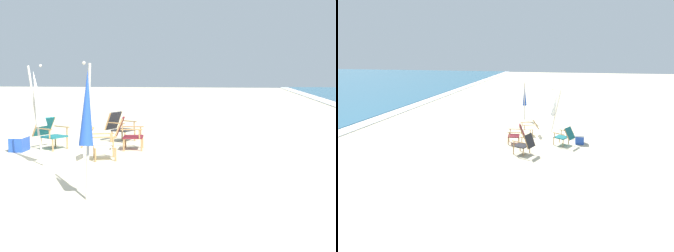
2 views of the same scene
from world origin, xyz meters
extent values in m
plane|color=beige|center=(0.00, 0.00, 0.00)|extent=(80.00, 80.00, 0.00)
cube|color=white|center=(0.00, 9.81, 0.03)|extent=(80.00, 1.10, 0.06)
cube|color=beige|center=(-0.09, 1.00, 0.32)|extent=(0.65, 0.62, 0.04)
cube|color=beige|center=(0.04, 0.64, 0.54)|extent=(0.57, 0.45, 0.46)
cylinder|color=#AD7F4C|center=(-0.38, 1.13, 0.16)|extent=(0.04, 0.04, 0.32)
cylinder|color=#AD7F4C|center=(0.06, 1.28, 0.16)|extent=(0.04, 0.04, 0.32)
cylinder|color=#AD7F4C|center=(-0.24, 0.72, 0.16)|extent=(0.04, 0.04, 0.32)
cylinder|color=#AD7F4C|center=(0.21, 0.87, 0.16)|extent=(0.04, 0.04, 0.32)
cube|color=#AD7F4C|center=(-0.34, 0.89, 0.54)|extent=(0.21, 0.51, 0.02)
cylinder|color=#AD7F4C|center=(-0.41, 1.07, 0.43)|extent=(0.04, 0.04, 0.22)
cube|color=#AD7F4C|center=(0.18, 1.07, 0.54)|extent=(0.21, 0.51, 0.02)
cylinder|color=#AD7F4C|center=(0.12, 1.25, 0.43)|extent=(0.04, 0.04, 0.22)
cylinder|color=#AD7F4C|center=(-0.20, 0.56, 0.54)|extent=(0.14, 0.30, 0.46)
cylinder|color=#AD7F4C|center=(0.28, 0.73, 0.54)|extent=(0.14, 0.30, 0.46)
cube|color=#196066|center=(-1.23, -0.59, 0.32)|extent=(0.68, 0.67, 0.04)
cube|color=#196066|center=(-1.40, -0.91, 0.55)|extent=(0.57, 0.49, 0.47)
cylinder|color=#AD7F4C|center=(-1.34, -0.29, 0.16)|extent=(0.04, 0.04, 0.32)
cylinder|color=#AD7F4C|center=(-0.92, -0.50, 0.16)|extent=(0.04, 0.04, 0.32)
cylinder|color=#AD7F4C|center=(-1.54, -0.67, 0.16)|extent=(0.04, 0.04, 0.32)
cylinder|color=#AD7F4C|center=(-1.12, -0.89, 0.16)|extent=(0.04, 0.04, 0.32)
cube|color=#AD7F4C|center=(-1.49, -0.47, 0.54)|extent=(0.28, 0.48, 0.02)
cylinder|color=#AD7F4C|center=(-1.40, -0.31, 0.43)|extent=(0.04, 0.04, 0.22)
cube|color=#AD7F4C|center=(-0.99, -0.73, 0.54)|extent=(0.28, 0.48, 0.02)
cylinder|color=#AD7F4C|center=(-0.90, -0.57, 0.43)|extent=(0.04, 0.04, 0.22)
cylinder|color=#AD7F4C|center=(-1.63, -0.79, 0.55)|extent=(0.17, 0.28, 0.47)
cylinder|color=#AD7F4C|center=(-1.18, -1.03, 0.55)|extent=(0.17, 0.28, 0.47)
cube|color=#28282D|center=(-2.66, 0.86, 0.32)|extent=(0.67, 0.65, 0.04)
cube|color=#28282D|center=(-2.79, 0.55, 0.56)|extent=(0.54, 0.41, 0.49)
cylinder|color=#AD7F4C|center=(-2.79, 1.15, 0.16)|extent=(0.04, 0.04, 0.32)
cylinder|color=#AD7F4C|center=(-2.36, 0.96, 0.16)|extent=(0.04, 0.04, 0.32)
cylinder|color=#AD7F4C|center=(-2.96, 0.75, 0.16)|extent=(0.04, 0.04, 0.32)
cylinder|color=#AD7F4C|center=(-2.53, 0.57, 0.16)|extent=(0.04, 0.04, 0.32)
cube|color=#AD7F4C|center=(-2.92, 0.95, 0.54)|extent=(0.24, 0.50, 0.02)
cylinder|color=#AD7F4C|center=(-2.85, 1.12, 0.43)|extent=(0.04, 0.04, 0.22)
cube|color=#AD7F4C|center=(-2.41, 0.73, 0.54)|extent=(0.24, 0.50, 0.02)
cylinder|color=#AD7F4C|center=(-2.33, 0.90, 0.43)|extent=(0.04, 0.04, 0.22)
cylinder|color=#AD7F4C|center=(-3.03, 0.65, 0.56)|extent=(0.13, 0.23, 0.50)
cylinder|color=#AD7F4C|center=(-2.56, 0.45, 0.56)|extent=(0.13, 0.23, 0.50)
cube|color=maroon|center=(-1.42, 1.38, 0.32)|extent=(0.57, 0.54, 0.04)
cube|color=maroon|center=(-1.37, 1.04, 0.56)|extent=(0.52, 0.29, 0.49)
cylinder|color=#AD7F4C|center=(-1.67, 1.57, 0.16)|extent=(0.04, 0.04, 0.32)
cylinder|color=#AD7F4C|center=(-1.21, 1.62, 0.16)|extent=(0.04, 0.04, 0.32)
cylinder|color=#AD7F4C|center=(-1.62, 1.14, 0.16)|extent=(0.04, 0.04, 0.32)
cylinder|color=#AD7F4C|center=(-1.16, 1.19, 0.16)|extent=(0.04, 0.04, 0.32)
cube|color=#AD7F4C|center=(-1.69, 1.33, 0.54)|extent=(0.10, 0.53, 0.02)
cylinder|color=#AD7F4C|center=(-1.71, 1.51, 0.43)|extent=(0.04, 0.04, 0.22)
cube|color=#AD7F4C|center=(-1.14, 1.39, 0.54)|extent=(0.10, 0.53, 0.02)
cylinder|color=#AD7F4C|center=(-1.16, 1.58, 0.43)|extent=(0.04, 0.04, 0.22)
cylinder|color=#AD7F4C|center=(-1.63, 1.01, 0.56)|extent=(0.07, 0.24, 0.50)
cylinder|color=#AD7F4C|center=(-1.12, 1.07, 0.56)|extent=(0.07, 0.24, 0.50)
cylinder|color=#B7B2A8|center=(0.57, -0.28, 1.03)|extent=(0.31, 0.43, 2.06)
cone|color=white|center=(0.61, -0.21, 1.39)|extent=(0.44, 0.50, 1.18)
sphere|color=#B7B2A8|center=(0.69, -0.09, 2.05)|extent=(0.06, 0.06, 0.06)
cylinder|color=#B7B2A8|center=(2.88, 1.53, 1.04)|extent=(0.35, 0.05, 2.08)
cone|color=blue|center=(2.93, 1.53, 1.40)|extent=(0.39, 0.22, 1.17)
sphere|color=#B7B2A8|center=(3.03, 1.53, 2.08)|extent=(0.06, 0.06, 0.06)
cube|color=blue|center=(-0.89, -1.34, 0.17)|extent=(0.48, 0.34, 0.34)
cube|color=white|center=(-0.89, -1.34, 0.37)|extent=(0.49, 0.35, 0.06)
camera|label=1|loc=(9.81, 3.62, 1.99)|focal=50.00mm
camera|label=2|loc=(-13.31, -0.66, 3.82)|focal=32.00mm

